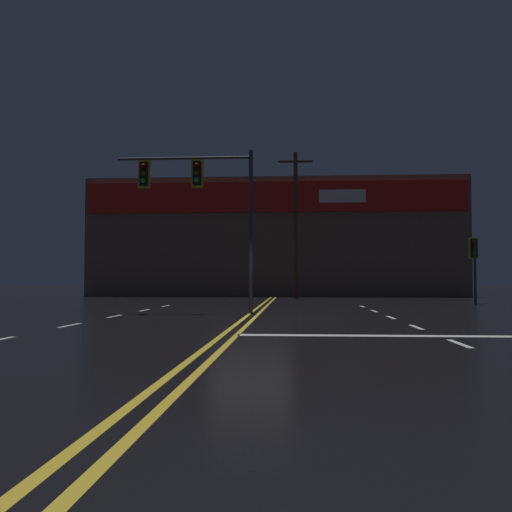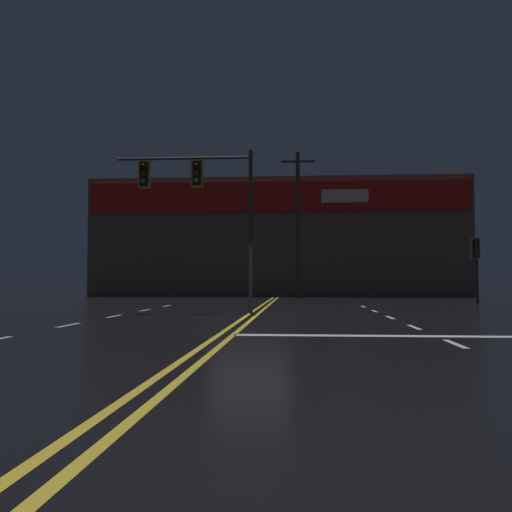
{
  "view_description": "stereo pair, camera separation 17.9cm",
  "coord_description": "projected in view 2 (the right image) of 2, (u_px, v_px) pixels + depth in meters",
  "views": [
    {
      "loc": [
        1.32,
        -17.66,
        1.14
      ],
      "look_at": [
        0.0,
        2.58,
        2.0
      ],
      "focal_mm": 40.0,
      "sensor_mm": 36.0,
      "label": 1
    },
    {
      "loc": [
        1.5,
        -17.65,
        1.14
      ],
      "look_at": [
        0.0,
        2.58,
        2.0
      ],
      "focal_mm": 40.0,
      "sensor_mm": 36.0,
      "label": 2
    }
  ],
  "objects": [
    {
      "name": "ground_plane",
      "position": [
        250.0,
        317.0,
        17.65
      ],
      "size": [
        200.0,
        200.0,
        0.0
      ],
      "primitive_type": "plane",
      "color": "black"
    },
    {
      "name": "traffic_signal_corner_northeast",
      "position": [
        476.0,
        255.0,
        27.02
      ],
      "size": [
        0.42,
        0.36,
        3.16
      ],
      "color": "#38383D",
      "rests_on": "ground"
    },
    {
      "name": "traffic_signal_median",
      "position": [
        196.0,
        189.0,
        19.84
      ],
      "size": [
        4.76,
        0.36,
        5.65
      ],
      "color": "#38383D",
      "rests_on": "ground"
    },
    {
      "name": "road_markings",
      "position": [
        272.0,
        319.0,
        16.61
      ],
      "size": [
        12.77,
        60.0,
        0.01
      ],
      "color": "gold",
      "rests_on": "ground"
    },
    {
      "name": "building_backdrop",
      "position": [
        279.0,
        241.0,
        44.47
      ],
      "size": [
        26.9,
        10.23,
        8.39
      ],
      "color": "brown",
      "rests_on": "ground"
    },
    {
      "name": "utility_pole_row",
      "position": [
        299.0,
        211.0,
        36.75
      ],
      "size": [
        45.33,
        0.26,
        11.79
      ],
      "color": "#4C3828",
      "rests_on": "ground"
    }
  ]
}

